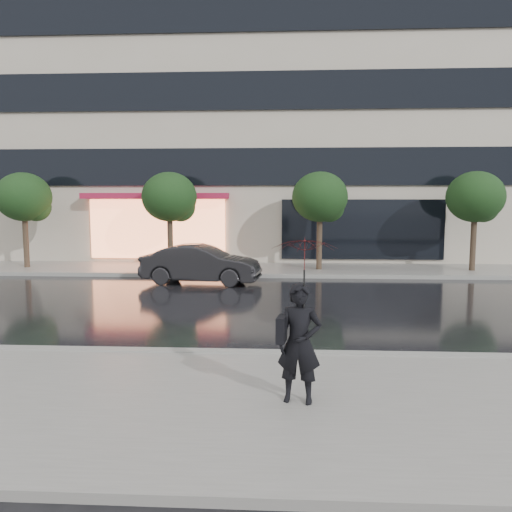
{
  "coord_description": "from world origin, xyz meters",
  "views": [
    {
      "loc": [
        1.53,
        -9.88,
        2.91
      ],
      "look_at": [
        0.83,
        3.32,
        1.4
      ],
      "focal_mm": 35.0,
      "sensor_mm": 36.0,
      "label": 1
    }
  ],
  "objects": [
    {
      "name": "ground",
      "position": [
        0.0,
        0.0,
        0.0
      ],
      "size": [
        120.0,
        120.0,
        0.0
      ],
      "primitive_type": "plane",
      "color": "black",
      "rests_on": "ground"
    },
    {
      "name": "sidewalk_near",
      "position": [
        0.0,
        -3.25,
        0.06
      ],
      "size": [
        60.0,
        4.5,
        0.12
      ],
      "primitive_type": "cube",
      "color": "slate",
      "rests_on": "ground"
    },
    {
      "name": "sidewalk_far",
      "position": [
        0.0,
        10.25,
        0.06
      ],
      "size": [
        60.0,
        3.5,
        0.12
      ],
      "primitive_type": "cube",
      "color": "slate",
      "rests_on": "ground"
    },
    {
      "name": "curb_near",
      "position": [
        0.0,
        -1.0,
        0.07
      ],
      "size": [
        60.0,
        0.25,
        0.14
      ],
      "primitive_type": "cube",
      "color": "gray",
      "rests_on": "ground"
    },
    {
      "name": "curb_far",
      "position": [
        0.0,
        8.5,
        0.07
      ],
      "size": [
        60.0,
        0.25,
        0.14
      ],
      "primitive_type": "cube",
      "color": "gray",
      "rests_on": "ground"
    },
    {
      "name": "office_building",
      "position": [
        -0.0,
        17.97,
        9.0
      ],
      "size": [
        30.0,
        12.76,
        18.0
      ],
      "color": "#B3A897",
      "rests_on": "ground"
    },
    {
      "name": "tree_far_west",
      "position": [
        -8.94,
        10.03,
        2.92
      ],
      "size": [
        2.2,
        2.2,
        3.99
      ],
      "color": "#33261C",
      "rests_on": "ground"
    },
    {
      "name": "tree_mid_west",
      "position": [
        -2.94,
        10.03,
        2.92
      ],
      "size": [
        2.2,
        2.2,
        3.99
      ],
      "color": "#33261C",
      "rests_on": "ground"
    },
    {
      "name": "tree_mid_east",
      "position": [
        3.06,
        10.03,
        2.92
      ],
      "size": [
        2.2,
        2.2,
        3.99
      ],
      "color": "#33261C",
      "rests_on": "ground"
    },
    {
      "name": "tree_far_east",
      "position": [
        9.06,
        10.03,
        2.92
      ],
      "size": [
        2.2,
        2.2,
        3.99
      ],
      "color": "#33261C",
      "rests_on": "ground"
    },
    {
      "name": "parked_car",
      "position": [
        -1.28,
        7.12,
        0.67
      ],
      "size": [
        4.21,
        1.89,
        1.34
      ],
      "primitive_type": "imported",
      "rotation": [
        0.0,
        0.0,
        1.45
      ],
      "color": "black",
      "rests_on": "ground"
    },
    {
      "name": "pedestrian_with_umbrella",
      "position": [
        1.8,
        -3.22,
        1.59
      ],
      "size": [
        1.0,
        1.01,
        2.28
      ],
      "rotation": [
        0.0,
        0.0,
        -0.16
      ],
      "color": "black",
      "rests_on": "sidewalk_near"
    }
  ]
}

